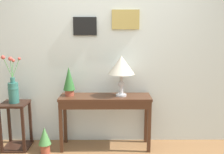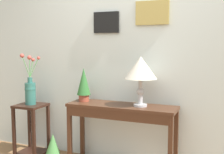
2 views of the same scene
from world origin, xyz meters
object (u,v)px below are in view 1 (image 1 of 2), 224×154
table_lamp (121,66)px  flower_vase_tall (13,89)px  pedestal_stand_left (16,126)px  console_table (105,104)px  potted_plant_floor (45,139)px  potted_plant_on_console (69,80)px

table_lamp → flower_vase_tall: size_ratio=0.84×
table_lamp → pedestal_stand_left: (-1.46, -0.02, -0.83)m
table_lamp → pedestal_stand_left: table_lamp is taller
console_table → potted_plant_floor: size_ratio=3.40×
potted_plant_on_console → potted_plant_floor: (-0.31, -0.21, -0.76)m
console_table → flower_vase_tall: flower_vase_tall is taller
console_table → pedestal_stand_left: size_ratio=1.89×
flower_vase_tall → potted_plant_floor: flower_vase_tall is taller
table_lamp → flower_vase_tall: (-1.46, -0.02, -0.31)m
potted_plant_floor → potted_plant_on_console: bearing=33.3°
potted_plant_on_console → potted_plant_floor: potted_plant_on_console is taller
console_table → pedestal_stand_left: bearing=179.7°
pedestal_stand_left → flower_vase_tall: (-0.00, 0.00, 0.52)m
pedestal_stand_left → potted_plant_floor: size_ratio=1.80×
pedestal_stand_left → flower_vase_tall: size_ratio=1.01×
console_table → potted_plant_on_console: (-0.49, 0.05, 0.32)m
console_table → flower_vase_tall: bearing=179.6°
flower_vase_tall → potted_plant_floor: bearing=-20.7°
potted_plant_on_console → flower_vase_tall: size_ratio=0.61×
console_table → potted_plant_floor: bearing=-169.0°
potted_plant_on_console → potted_plant_floor: 0.85m
potted_plant_floor → flower_vase_tall: bearing=159.3°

